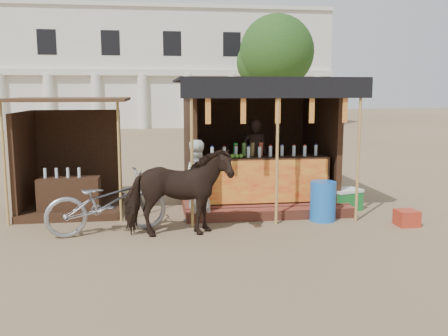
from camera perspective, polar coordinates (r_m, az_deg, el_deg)
name	(u,v)px	position (r m, az deg, el deg)	size (l,w,h in m)	color
ground	(238,252)	(8.01, 1.60, -9.56)	(120.00, 120.00, 0.00)	#846B4C
main_stall	(257,158)	(11.19, 3.83, 1.11)	(3.60, 3.61, 2.78)	brown
secondary_stall	(65,171)	(11.02, -17.76, -0.33)	(2.40, 2.40, 2.38)	#362213
cow	(178,193)	(8.68, -5.29, -2.83)	(0.84, 1.84, 1.56)	black
motorbike	(107,202)	(9.12, -13.24, -3.85)	(0.75, 2.14, 1.13)	#95959D
bystander	(195,181)	(9.66, -3.37, -1.48)	(0.78, 0.61, 1.60)	white
blue_barrel	(323,201)	(9.96, 11.23, -3.74)	(0.50, 0.50, 0.78)	blue
red_crate	(407,218)	(10.07, 20.16, -5.37)	(0.38, 0.38, 0.30)	#A72F1B
cooler	(345,199)	(10.95, 13.70, -3.51)	(0.75, 0.63, 0.46)	#1B7A2E
background_building	(143,70)	(37.47, -9.22, 10.96)	(26.00, 7.45, 8.18)	silver
tree	(273,55)	(30.54, 5.62, 12.76)	(4.50, 4.40, 7.00)	#382314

